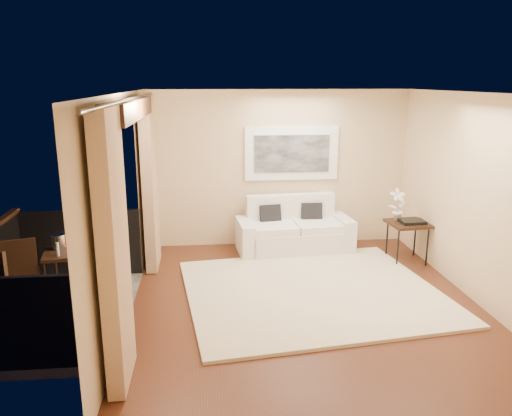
{
  "coord_description": "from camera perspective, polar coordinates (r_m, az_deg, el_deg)",
  "views": [
    {
      "loc": [
        -1.23,
        -5.99,
        2.85
      ],
      "look_at": [
        -0.55,
        0.97,
        1.05
      ],
      "focal_mm": 35.0,
      "sensor_mm": 36.0,
      "label": 1
    }
  ],
  "objects": [
    {
      "name": "floor",
      "position": [
        6.75,
        5.54,
        -10.63
      ],
      "size": [
        5.0,
        5.0,
        0.0
      ],
      "primitive_type": "plane",
      "color": "#542A18",
      "rests_on": "ground"
    },
    {
      "name": "room_shell",
      "position": [
        6.07,
        -14.38,
        10.87
      ],
      "size": [
        5.0,
        6.4,
        5.0
      ],
      "color": "white",
      "rests_on": "ground"
    },
    {
      "name": "balcony",
      "position": [
        6.88,
        -23.0,
        -9.66
      ],
      "size": [
        1.81,
        2.6,
        1.17
      ],
      "color": "#605B56",
      "rests_on": "ground"
    },
    {
      "name": "curtains",
      "position": [
        6.24,
        -13.53,
        -0.03
      ],
      "size": [
        0.16,
        4.8,
        2.64
      ],
      "color": "tan",
      "rests_on": "ground"
    },
    {
      "name": "artwork",
      "position": [
        8.66,
        4.09,
        6.23
      ],
      "size": [
        1.62,
        0.07,
        0.92
      ],
      "color": "white",
      "rests_on": "room_shell"
    },
    {
      "name": "rug",
      "position": [
        7.02,
        6.43,
        -9.43
      ],
      "size": [
        3.74,
        3.36,
        0.04
      ],
      "primitive_type": "cube",
      "rotation": [
        0.0,
        0.0,
        0.13
      ],
      "color": "beige",
      "rests_on": "floor"
    },
    {
      "name": "sofa",
      "position": [
        8.59,
        4.31,
        -2.7
      ],
      "size": [
        1.99,
        0.99,
        0.92
      ],
      "rotation": [
        0.0,
        0.0,
        0.09
      ],
      "color": "white",
      "rests_on": "floor"
    },
    {
      "name": "side_table",
      "position": [
        8.32,
        16.98,
        -1.95
      ],
      "size": [
        0.65,
        0.65,
        0.65
      ],
      "rotation": [
        0.0,
        0.0,
        0.09
      ],
      "color": "black",
      "rests_on": "floor"
    },
    {
      "name": "tray",
      "position": [
        8.27,
        17.43,
        -1.49
      ],
      "size": [
        0.39,
        0.29,
        0.05
      ],
      "primitive_type": "cube",
      "rotation": [
        0.0,
        0.0,
        0.03
      ],
      "color": "black",
      "rests_on": "side_table"
    },
    {
      "name": "orchid",
      "position": [
        8.31,
        15.89,
        0.38
      ],
      "size": [
        0.28,
        0.2,
        0.52
      ],
      "primitive_type": "imported",
      "rotation": [
        0.0,
        0.0,
        0.05
      ],
      "color": "white",
      "rests_on": "side_table"
    },
    {
      "name": "bistro_table",
      "position": [
        7.01,
        -20.74,
        -5.27
      ],
      "size": [
        0.67,
        0.67,
        0.68
      ],
      "rotation": [
        0.0,
        0.0,
        0.18
      ],
      "color": "black",
      "rests_on": "balcony"
    },
    {
      "name": "balcony_chair_far",
      "position": [
        7.0,
        -25.27,
        -6.2
      ],
      "size": [
        0.51,
        0.52,
        0.95
      ],
      "rotation": [
        0.0,
        0.0,
        3.45
      ],
      "color": "black",
      "rests_on": "balcony"
    },
    {
      "name": "ice_bucket",
      "position": [
        7.08,
        -21.6,
        -3.6
      ],
      "size": [
        0.18,
        0.18,
        0.2
      ],
      "primitive_type": "cylinder",
      "color": "silver",
      "rests_on": "bistro_table"
    },
    {
      "name": "candle",
      "position": [
        7.07,
        -19.87,
        -4.02
      ],
      "size": [
        0.06,
        0.06,
        0.07
      ],
      "primitive_type": "cylinder",
      "color": "red",
      "rests_on": "bistro_table"
    },
    {
      "name": "vase",
      "position": [
        6.81,
        -21.72,
        -4.41
      ],
      "size": [
        0.04,
        0.04,
        0.18
      ],
      "primitive_type": "cylinder",
      "color": "white",
      "rests_on": "bistro_table"
    },
    {
      "name": "glass_a",
      "position": [
        6.86,
        -19.64,
        -4.33
      ],
      "size": [
        0.06,
        0.06,
        0.12
      ],
      "primitive_type": "cylinder",
      "color": "white",
      "rests_on": "bistro_table"
    },
    {
      "name": "glass_b",
      "position": [
        6.95,
        -19.85,
        -4.12
      ],
      "size": [
        0.06,
        0.06,
        0.12
      ],
      "primitive_type": "cylinder",
      "color": "white",
      "rests_on": "bistro_table"
    }
  ]
}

